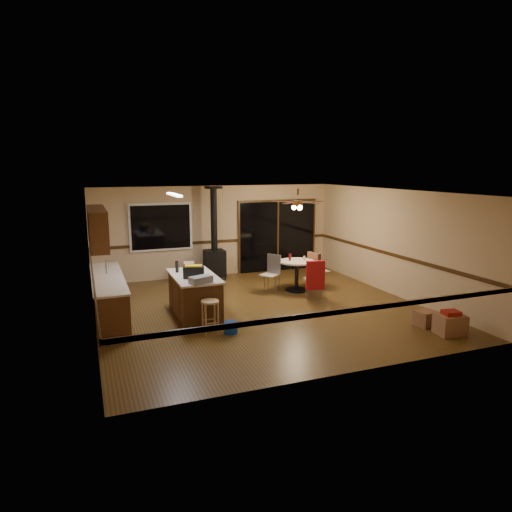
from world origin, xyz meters
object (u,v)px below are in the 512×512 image
chair_near (315,275)px  box_corner_b (425,318)px  toolbox_grey (201,280)px  blue_bucket (231,327)px  dining_table (297,270)px  toolbox_black (194,272)px  box_corner_a (450,324)px  wood_stove (215,254)px  bar_stool (210,317)px  box_under_window (186,274)px  chair_right (315,266)px  kitchen_island (195,296)px  chair_left (272,269)px

chair_near → box_corner_b: size_ratio=1.85×
toolbox_grey → blue_bucket: size_ratio=1.62×
dining_table → toolbox_black: bearing=-156.1°
blue_bucket → box_corner_b: bearing=-14.8°
toolbox_grey → dining_table: bearing=31.3°
dining_table → box_corner_a: (1.36, -3.85, -0.34)m
wood_stove → bar_stool: (-1.25, -4.09, -0.41)m
toolbox_black → bar_stool: toolbox_black is taller
toolbox_black → box_under_window: toolbox_black is taller
dining_table → chair_near: bearing=-86.3°
bar_stool → toolbox_black: bearing=97.3°
toolbox_black → blue_bucket: size_ratio=1.58×
blue_bucket → chair_right: bearing=37.6°
chair_right → box_corner_b: 3.43m
bar_stool → box_under_window: bar_stool is taller
box_under_window → box_corner_a: bearing=-57.0°
box_corner_b → toolbox_black: bearing=154.7°
box_under_window → chair_right: bearing=-33.7°
bar_stool → kitchen_island: bearing=93.0°
toolbox_grey → box_corner_a: (4.30, -2.06, -0.78)m
kitchen_island → toolbox_grey: 0.85m
chair_left → box_under_window: bearing=134.9°
dining_table → box_corner_b: bearing=-69.4°
toolbox_grey → chair_left: bearing=39.9°
toolbox_grey → chair_right: 3.92m
box_corner_a → blue_bucket: bearing=158.4°
box_corner_a → chair_right: bearing=102.2°
toolbox_black → blue_bucket: (0.46, -1.00, -0.91)m
toolbox_grey → chair_near: 3.16m
blue_bucket → chair_near: chair_near is taller
chair_left → chair_near: 1.23m
kitchen_island → dining_table: 3.12m
kitchen_island → chair_right: chair_right is taller
bar_stool → blue_bucket: 0.44m
wood_stove → bar_stool: 4.30m
wood_stove → box_corner_a: 6.53m
wood_stove → box_corner_b: bearing=-61.4°
kitchen_island → bar_stool: kitchen_island is taller
wood_stove → box_under_window: (-0.82, 0.05, -0.53)m
wood_stove → toolbox_black: (-1.35, -3.26, 0.29)m
bar_stool → blue_bucket: (0.35, -0.17, -0.21)m
toolbox_grey → chair_near: (3.00, 0.91, -0.37)m
wood_stove → chair_right: (2.14, -1.93, -0.13)m
blue_bucket → bar_stool: bearing=154.4°
toolbox_black → bar_stool: 1.09m
box_corner_a → dining_table: bearing=109.4°
box_under_window → box_corner_b: size_ratio=1.30×
toolbox_black → box_under_window: (0.53, 3.31, -0.82)m
box_corner_a → kitchen_island: bearing=147.3°
chair_near → box_under_window: size_ratio=1.42×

